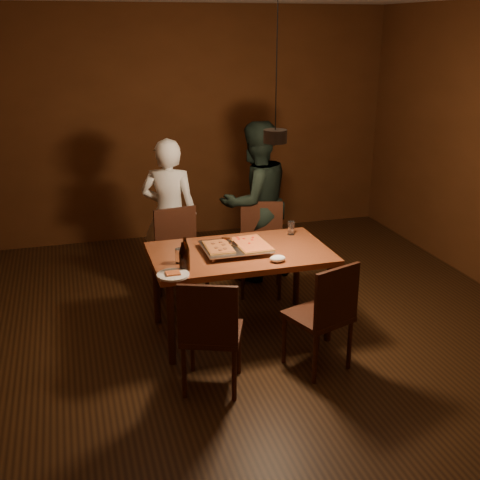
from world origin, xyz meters
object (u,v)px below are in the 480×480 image
object	(u,v)px
beer_bottle_a	(183,256)
plate_slice	(173,275)
chair_near_left	(210,326)
pendant_lamp	(275,135)
diner_white	(169,214)
beer_bottle_b	(185,254)
diner_dark	(255,202)
chair_far_left	(179,247)
dining_table	(240,259)
pizza_tray	(236,249)
chair_far_right	(261,239)
chair_near_right	(326,308)

from	to	relation	value
beer_bottle_a	plate_slice	xyz separation A→B (m)	(-0.10, -0.10, -0.10)
chair_near_left	pendant_lamp	bearing A→B (deg)	62.80
chair_near_left	diner_white	world-z (taller)	diner_white
chair_near_left	beer_bottle_a	bearing A→B (deg)	118.91
chair_near_left	beer_bottle_b	bearing A→B (deg)	117.16
plate_slice	diner_dark	world-z (taller)	diner_dark
diner_dark	plate_slice	bearing A→B (deg)	35.93
chair_far_left	beer_bottle_b	bearing A→B (deg)	74.51
plate_slice	pendant_lamp	size ratio (longest dim) A/B	0.23
dining_table	pizza_tray	distance (m)	0.10
beer_bottle_b	chair_near_left	bearing A→B (deg)	-84.35
diner_white	diner_dark	world-z (taller)	diner_dark
chair_far_left	chair_near_left	size ratio (longest dim) A/B	0.89
pizza_tray	dining_table	bearing A→B (deg)	-8.93
diner_white	pendant_lamp	size ratio (longest dim) A/B	1.39
pizza_tray	beer_bottle_b	world-z (taller)	beer_bottle_b
beer_bottle_a	pendant_lamp	xyz separation A→B (m)	(0.75, 0.02, 0.90)
chair_far_right	plate_slice	world-z (taller)	chair_far_right
dining_table	diner_white	xyz separation A→B (m)	(-0.39, 1.18, 0.09)
pizza_tray	beer_bottle_a	distance (m)	0.58
chair_far_right	chair_near_left	world-z (taller)	same
dining_table	chair_far_left	distance (m)	0.92
chair_near_left	chair_near_right	distance (m)	0.91
pendant_lamp	chair_near_left	bearing A→B (deg)	-138.71
plate_slice	pendant_lamp	bearing A→B (deg)	8.11
plate_slice	diner_white	distance (m)	1.56
chair_far_right	chair_near_left	size ratio (longest dim) A/B	0.97
diner_dark	chair_near_right	bearing A→B (deg)	71.18
chair_far_left	chair_far_right	distance (m)	0.83
diner_dark	pendant_lamp	distance (m)	1.70
chair_near_left	plate_slice	xyz separation A→B (m)	(-0.17, 0.47, 0.22)
chair_far_right	beer_bottle_b	bearing A→B (deg)	66.11
beer_bottle_b	chair_near_right	bearing A→B (deg)	-28.57
beer_bottle_a	diner_white	bearing A→B (deg)	84.23
beer_bottle_a	diner_dark	distance (m)	1.76
chair_far_right	diner_dark	world-z (taller)	diner_dark
pendant_lamp	pizza_tray	bearing A→B (deg)	134.24
chair_near_left	beer_bottle_a	xyz separation A→B (m)	(-0.07, 0.57, 0.33)
beer_bottle_a	chair_near_right	bearing A→B (deg)	-28.31
pendant_lamp	beer_bottle_b	bearing A→B (deg)	-177.75
dining_table	chair_far_left	world-z (taller)	chair_far_left
beer_bottle_a	diner_white	xyz separation A→B (m)	(0.15, 1.45, -0.10)
plate_slice	beer_bottle_a	bearing A→B (deg)	44.20
chair_near_left	plate_slice	distance (m)	0.55
chair_near_right	pizza_tray	world-z (taller)	chair_near_right
pizza_tray	diner_dark	distance (m)	1.26
chair_far_left	plate_slice	distance (m)	1.25
diner_dark	diner_white	bearing A→B (deg)	-19.19
chair_far_right	beer_bottle_a	size ratio (longest dim) A/B	2.34
dining_table	plate_slice	xyz separation A→B (m)	(-0.64, -0.37, 0.08)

